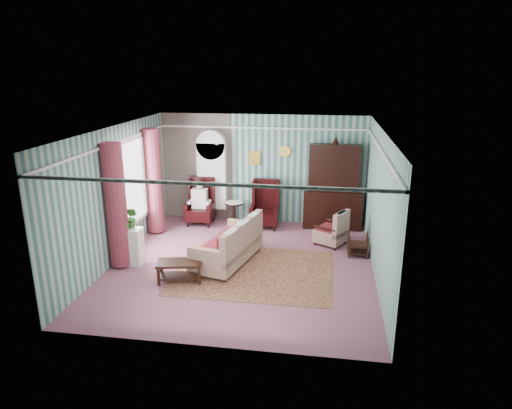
% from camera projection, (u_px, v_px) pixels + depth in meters
% --- Properties ---
extents(floor, '(6.00, 6.00, 0.00)m').
position_uv_depth(floor, '(242.00, 265.00, 9.80)').
color(floor, '#8A5061').
rests_on(floor, ground).
extents(room_shell, '(5.53, 6.02, 2.91)m').
position_uv_depth(room_shell, '(214.00, 171.00, 9.47)').
color(room_shell, '#3A6B65').
rests_on(room_shell, ground).
extents(bookcase, '(0.80, 0.28, 2.24)m').
position_uv_depth(bookcase, '(212.00, 181.00, 12.35)').
color(bookcase, silver).
rests_on(bookcase, floor).
extents(dresser_hutch, '(1.50, 0.56, 2.36)m').
position_uv_depth(dresser_hutch, '(334.00, 184.00, 11.74)').
color(dresser_hutch, black).
rests_on(dresser_hutch, floor).
extents(wingback_left, '(0.76, 0.80, 1.25)m').
position_uv_depth(wingback_left, '(200.00, 202.00, 12.17)').
color(wingback_left, black).
rests_on(wingback_left, floor).
extents(wingback_right, '(0.76, 0.80, 1.25)m').
position_uv_depth(wingback_right, '(265.00, 205.00, 11.91)').
color(wingback_right, black).
rests_on(wingback_right, floor).
extents(seated_woman, '(0.44, 0.40, 1.18)m').
position_uv_depth(seated_woman, '(200.00, 203.00, 12.18)').
color(seated_woman, white).
rests_on(seated_woman, floor).
extents(round_side_table, '(0.50, 0.50, 0.60)m').
position_uv_depth(round_side_table, '(234.00, 213.00, 12.27)').
color(round_side_table, black).
rests_on(round_side_table, floor).
extents(nest_table, '(0.45, 0.38, 0.54)m').
position_uv_depth(nest_table, '(358.00, 244.00, 10.20)').
color(nest_table, black).
rests_on(nest_table, floor).
extents(plant_stand, '(0.55, 0.35, 0.80)m').
position_uv_depth(plant_stand, '(129.00, 246.00, 9.75)').
color(plant_stand, white).
rests_on(plant_stand, floor).
extents(rug, '(3.20, 2.60, 0.01)m').
position_uv_depth(rug, '(254.00, 272.00, 9.47)').
color(rug, '#451B17').
rests_on(rug, floor).
extents(sofa, '(1.37, 2.13, 1.03)m').
position_uv_depth(sofa, '(227.00, 240.00, 9.78)').
color(sofa, beige).
rests_on(sofa, floor).
extents(floral_armchair, '(0.99, 0.98, 0.90)m').
position_uv_depth(floral_armchair, '(331.00, 226.00, 10.81)').
color(floral_armchair, beige).
rests_on(floral_armchair, floor).
extents(coffee_table, '(0.96, 0.62, 0.42)m').
position_uv_depth(coffee_table, '(180.00, 271.00, 9.00)').
color(coffee_table, black).
rests_on(coffee_table, floor).
extents(potted_plant_a, '(0.42, 0.40, 0.37)m').
position_uv_depth(potted_plant_a, '(124.00, 222.00, 9.46)').
color(potted_plant_a, '#1D571B').
rests_on(potted_plant_a, plant_stand).
extents(potted_plant_b, '(0.31, 0.28, 0.46)m').
position_uv_depth(potted_plant_b, '(132.00, 218.00, 9.62)').
color(potted_plant_b, '#184E1B').
rests_on(potted_plant_b, plant_stand).
extents(potted_plant_c, '(0.27, 0.27, 0.37)m').
position_uv_depth(potted_plant_c, '(126.00, 219.00, 9.70)').
color(potted_plant_c, '#174B19').
rests_on(potted_plant_c, plant_stand).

